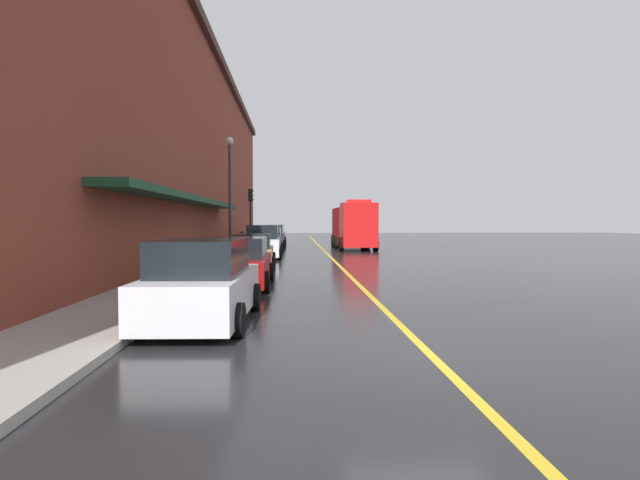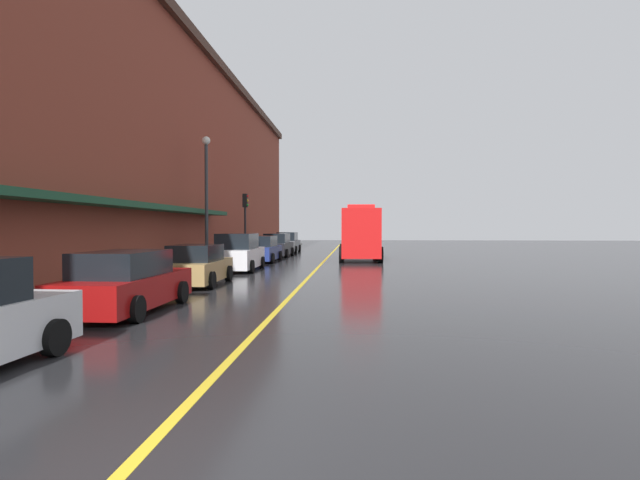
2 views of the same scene
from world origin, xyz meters
name	(u,v)px [view 2 (image 2 of 2)]	position (x,y,z in m)	size (l,w,h in m)	color
ground_plane	(321,265)	(0.00, 25.00, 0.00)	(112.00, 112.00, 0.00)	#232326
sidewalk_left	(219,263)	(-6.20, 25.00, 0.07)	(2.40, 70.00, 0.15)	#9E9B93
lane_center_stripe	(321,264)	(0.00, 25.00, 0.00)	(0.16, 70.00, 0.01)	gold
brick_building_left	(111,149)	(-12.34, 23.99, 6.84)	(11.05, 64.00, 13.66)	brown
parked_car_1	(126,283)	(-3.91, 8.32, 0.76)	(2.07, 4.83, 1.60)	maroon
parked_car_2	(197,266)	(-4.00, 14.32, 0.73)	(2.08, 4.31, 1.55)	#A5844C
parked_car_3	(238,253)	(-3.93, 20.61, 0.88)	(2.19, 4.77, 1.90)	silver
parked_car_4	(263,250)	(-3.87, 26.87, 0.78)	(2.00, 4.51, 1.67)	navy
parked_car_5	(277,246)	(-3.86, 32.73, 0.82)	(2.09, 4.76, 1.75)	black
parked_car_6	(288,243)	(-3.88, 38.43, 0.83)	(1.98, 4.65, 1.79)	#595B60
fire_truck	(360,234)	(2.33, 29.44, 1.73)	(2.89, 7.76, 3.63)	red
parking_meter_0	(220,248)	(-5.35, 22.30, 1.06)	(0.14, 0.18, 1.33)	#4C4C51
parking_meter_1	(238,246)	(-5.35, 26.39, 1.06)	(0.14, 0.18, 1.33)	#4C4C51
parking_meter_2	(224,248)	(-5.35, 23.19, 1.06)	(0.14, 0.18, 1.33)	#4C4C51
parking_meter_3	(245,245)	(-5.35, 28.42, 1.06)	(0.14, 0.18, 1.33)	#4C4C51
street_lamp_left	(206,187)	(-5.95, 21.84, 4.40)	(0.44, 0.44, 6.94)	#33383D
traffic_light_near	(245,213)	(-5.29, 28.19, 3.16)	(0.38, 0.36, 4.30)	#232326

